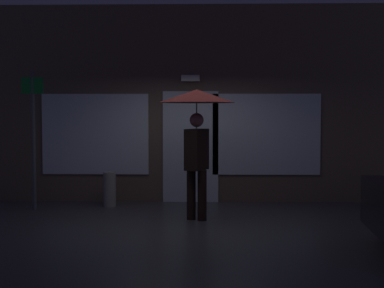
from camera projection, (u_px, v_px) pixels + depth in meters
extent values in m
plane|color=#423F44|center=(187.00, 224.00, 8.72)|extent=(18.00, 18.00, 0.00)
cube|color=brown|center=(191.00, 104.00, 10.96)|extent=(8.87, 0.30, 3.91)
cube|color=white|center=(191.00, 147.00, 10.84)|extent=(1.10, 0.04, 2.20)
cube|color=white|center=(95.00, 134.00, 10.87)|extent=(2.12, 0.04, 1.60)
cube|color=white|center=(266.00, 134.00, 10.78)|extent=(2.12, 0.04, 1.60)
cube|color=white|center=(190.00, 78.00, 10.68)|extent=(0.36, 0.16, 0.12)
cylinder|color=black|center=(202.00, 195.00, 8.98)|extent=(0.15, 0.15, 0.83)
cylinder|color=black|center=(191.00, 194.00, 9.07)|extent=(0.15, 0.15, 0.83)
cube|color=black|center=(197.00, 149.00, 8.98)|extent=(0.41, 0.52, 0.67)
cube|color=silver|center=(189.00, 150.00, 8.93)|extent=(0.08, 0.14, 0.54)
cube|color=#721966|center=(189.00, 151.00, 8.93)|extent=(0.04, 0.06, 0.43)
sphere|color=tan|center=(197.00, 120.00, 8.95)|extent=(0.23, 0.23, 0.23)
cylinder|color=slate|center=(197.00, 118.00, 8.95)|extent=(0.02, 0.02, 0.95)
cone|color=#4C0C0C|center=(197.00, 96.00, 8.93)|extent=(1.26, 1.26, 0.21)
cylinder|color=#595B60|center=(33.00, 141.00, 9.95)|extent=(0.07, 0.07, 2.52)
cube|color=#198C33|center=(32.00, 85.00, 9.87)|extent=(0.40, 0.02, 0.30)
cylinder|color=#9E998E|center=(110.00, 189.00, 10.32)|extent=(0.23, 0.23, 0.66)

